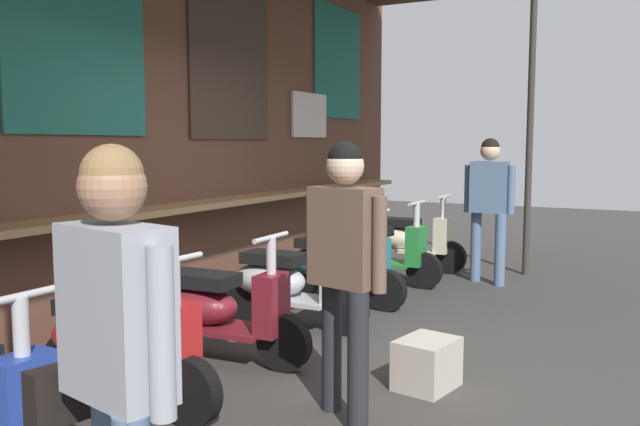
{
  "coord_description": "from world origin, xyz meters",
  "views": [
    {
      "loc": [
        -4.39,
        -1.84,
        1.61
      ],
      "look_at": [
        1.46,
        1.23,
        0.91
      ],
      "focal_mm": 37.27,
      "sensor_mm": 36.0,
      "label": 1
    }
  ],
  "objects": [
    {
      "name": "scooter_cream",
      "position": [
        3.55,
        1.08,
        0.39
      ],
      "size": [
        0.46,
        1.4,
        0.97
      ],
      "rotation": [
        0.0,
        0.0,
        -1.59
      ],
      "color": "beige",
      "rests_on": "ground_plane"
    },
    {
      "name": "shopper_with_handbag",
      "position": [
        -2.86,
        -0.3,
        0.97
      ],
      "size": [
        0.33,
        0.65,
        1.61
      ],
      "rotation": [
        0.0,
        0.0,
        2.92
      ],
      "color": "slate",
      "rests_on": "ground_plane"
    },
    {
      "name": "scooter_teal",
      "position": [
        1.49,
        1.08,
        0.39
      ],
      "size": [
        0.5,
        1.4,
        0.97
      ],
      "rotation": [
        0.0,
        0.0,
        -1.65
      ],
      "color": "#197075",
      "rests_on": "ground_plane"
    },
    {
      "name": "shopper_passing",
      "position": [
        3.17,
        -0.05,
        1.03
      ],
      "size": [
        0.25,
        0.57,
        1.66
      ],
      "rotation": [
        0.0,
        0.0,
        0.01
      ],
      "color": "slate",
      "rests_on": "ground_plane"
    },
    {
      "name": "scooter_red",
      "position": [
        -1.49,
        1.08,
        0.39
      ],
      "size": [
        0.46,
        1.4,
        0.97
      ],
      "rotation": [
        0.0,
        0.0,
        -1.61
      ],
      "color": "red",
      "rests_on": "ground_plane"
    },
    {
      "name": "merchandise_crate",
      "position": [
        -0.31,
        -0.5,
        0.16
      ],
      "size": [
        0.46,
        0.39,
        0.33
      ],
      "primitive_type": "cube",
      "rotation": [
        0.0,
        0.0,
        -0.18
      ],
      "color": "#B2A899",
      "rests_on": "ground_plane"
    },
    {
      "name": "market_stall_facade",
      "position": [
        0.0,
        1.85,
        2.04
      ],
      "size": [
        9.3,
        2.59,
        3.64
      ],
      "color": "brown",
      "rests_on": "ground_plane"
    },
    {
      "name": "scooter_green",
      "position": [
        2.58,
        1.08,
        0.39
      ],
      "size": [
        0.46,
        1.4,
        0.97
      ],
      "rotation": [
        0.0,
        0.0,
        -1.59
      ],
      "color": "#237533",
      "rests_on": "ground_plane"
    },
    {
      "name": "shopper_browsing",
      "position": [
        -1.02,
        -0.24,
        0.99
      ],
      "size": [
        0.32,
        0.55,
        1.62
      ],
      "rotation": [
        0.0,
        0.0,
        2.93
      ],
      "color": "#232328",
      "rests_on": "ground_plane"
    },
    {
      "name": "scooter_maroon",
      "position": [
        -0.5,
        1.08,
        0.39
      ],
      "size": [
        0.47,
        1.4,
        0.97
      ],
      "rotation": [
        0.0,
        0.0,
        -1.52
      ],
      "color": "maroon",
      "rests_on": "ground_plane"
    },
    {
      "name": "scooter_silver",
      "position": [
        0.54,
        1.08,
        0.39
      ],
      "size": [
        0.46,
        1.4,
        0.97
      ],
      "rotation": [
        0.0,
        0.0,
        -1.57
      ],
      "color": "#B2B5BA",
      "rests_on": "ground_plane"
    },
    {
      "name": "ground_plane",
      "position": [
        0.0,
        0.0,
        0.0
      ],
      "size": [
        26.05,
        26.05,
        0.0
      ],
      "primitive_type": "plane",
      "color": "#383533"
    }
  ]
}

